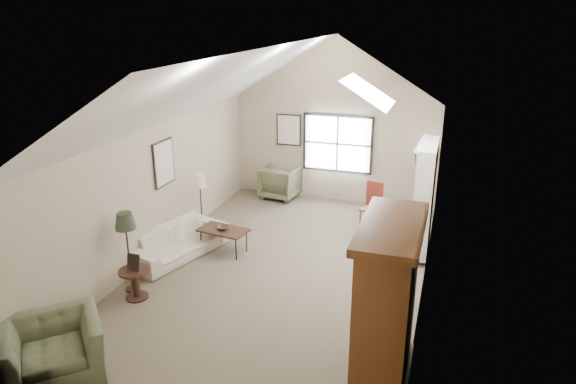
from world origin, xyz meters
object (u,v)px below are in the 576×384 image
(sofa, at_px, (179,241))
(armchair_far, at_px, (281,182))
(armchair_near, at_px, (53,350))
(side_chair, at_px, (371,205))
(side_table, at_px, (136,284))
(armoire, at_px, (386,307))
(coffee_table, at_px, (224,241))

(sofa, height_order, armchair_far, armchair_far)
(armchair_near, relative_size, side_chair, 1.20)
(side_table, bearing_deg, armoire, -10.57)
(armoire, height_order, side_table, armoire)
(armoire, distance_m, armchair_far, 7.05)
(side_table, bearing_deg, sofa, 93.58)
(armchair_near, xyz_separation_m, armchair_far, (0.59, 7.30, 0.03))
(sofa, height_order, armchair_near, armchair_near)
(coffee_table, bearing_deg, armchair_far, 89.13)
(armchair_near, relative_size, side_table, 2.29)
(armchair_far, bearing_deg, side_table, 89.93)
(side_table, relative_size, side_chair, 0.52)
(armchair_near, xyz_separation_m, coffee_table, (0.54, 3.99, -0.14))
(armoire, relative_size, coffee_table, 2.33)
(armoire, height_order, armchair_near, armoire)
(armoire, xyz_separation_m, side_table, (-4.16, 0.78, -0.84))
(armoire, relative_size, side_table, 4.25)
(armchair_far, xyz_separation_m, side_table, (-0.70, -5.32, -0.15))
(sofa, bearing_deg, side_table, -159.14)
(armchair_near, distance_m, side_table, 1.98)
(sofa, height_order, coffee_table, sofa)
(armchair_far, xyz_separation_m, side_chair, (2.47, -1.14, 0.08))
(armchair_far, bearing_deg, coffee_table, 96.57)
(sofa, height_order, side_chair, side_chair)
(side_chair, bearing_deg, armoire, -63.78)
(coffee_table, height_order, side_table, side_table)
(sofa, xyz_separation_m, side_table, (0.10, -1.60, -0.04))
(side_table, bearing_deg, side_chair, 52.80)
(sofa, bearing_deg, armoire, -101.87)
(sofa, height_order, side_table, sofa)
(side_chair, bearing_deg, coffee_table, -124.42)
(armchair_far, height_order, side_chair, side_chair)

